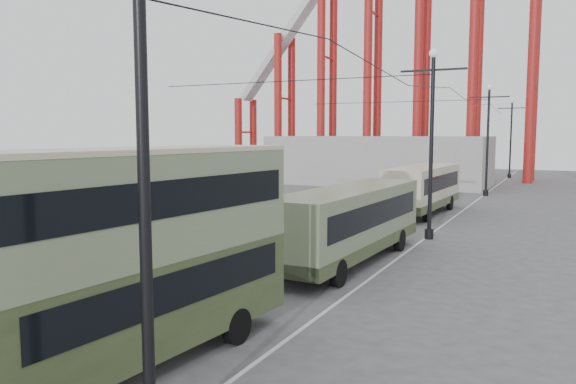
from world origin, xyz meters
The scene contains 10 objects.
ground centered at (0.00, 0.00, 0.00)m, with size 160.00×160.00×0.00m, color #4C4C4F.
road_markings centered at (-0.86, 19.70, 0.01)m, with size 12.52×120.00×0.01m.
lamp_post_mid centered at (5.60, 18.00, 4.68)m, with size 3.20×0.44×9.32m.
lamp_post_far centered at (5.60, 40.00, 4.68)m, with size 3.20×0.44×9.32m.
lamp_post_distant centered at (5.60, 62.00, 4.68)m, with size 3.20×0.44×9.32m.
fairground_shed centered at (-6.00, 47.00, 2.50)m, with size 22.00×10.00×5.00m, color gray.
double_decker_bus centered at (3.12, -0.78, 2.74)m, with size 3.20×9.31×4.90m.
single_decker_green centered at (3.81, 11.32, 1.71)m, with size 2.91×10.84×3.04m.
single_decker_cream centered at (3.28, 26.74, 1.76)m, with size 2.95×10.12×3.12m.
pedestrian centered at (0.66, 6.77, 0.85)m, with size 0.62×0.41×1.70m, color black.
Camera 1 is at (11.53, -9.87, 5.19)m, focal length 35.00 mm.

